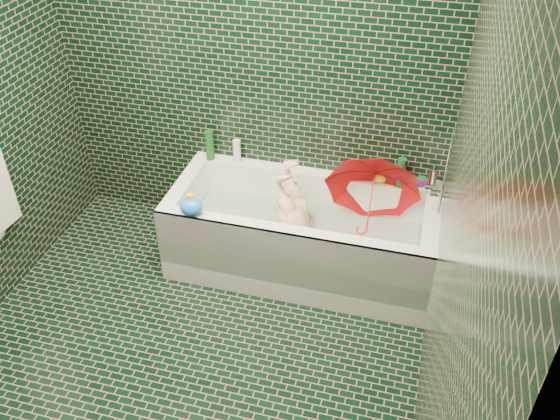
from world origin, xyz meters
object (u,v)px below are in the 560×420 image
(child, at_px, (300,233))
(umbrella, at_px, (371,201))
(bathtub, at_px, (301,242))
(rubber_duck, at_px, (381,177))
(bath_toy, at_px, (191,206))

(child, height_order, umbrella, umbrella)
(bathtub, distance_m, rubber_duck, 0.68)
(child, distance_m, bath_toy, 0.74)
(rubber_duck, distance_m, bath_toy, 1.24)
(bathtub, bearing_deg, child, -97.81)
(umbrella, height_order, rubber_duck, umbrella)
(bathtub, bearing_deg, umbrella, 13.09)
(bathtub, xyz_separation_m, umbrella, (0.42, 0.10, 0.35))
(bathtub, xyz_separation_m, rubber_duck, (0.45, 0.33, 0.38))
(bathtub, xyz_separation_m, child, (-0.00, -0.03, 0.10))
(child, distance_m, umbrella, 0.50)
(umbrella, xyz_separation_m, bath_toy, (-1.03, -0.41, 0.05))
(child, distance_m, rubber_duck, 0.64)
(umbrella, bearing_deg, child, -161.52)
(child, xyz_separation_m, bath_toy, (-0.61, -0.29, 0.30))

